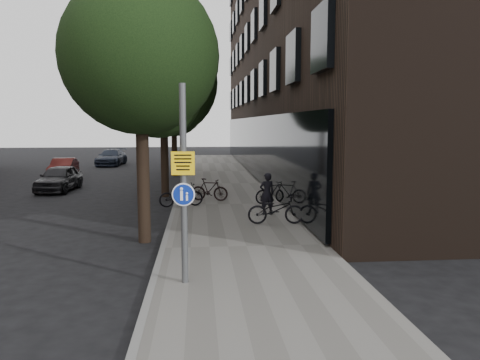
{
  "coord_description": "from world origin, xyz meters",
  "views": [
    {
      "loc": [
        -1.01,
        -8.96,
        3.42
      ],
      "look_at": [
        0.02,
        2.72,
        2.0
      ],
      "focal_mm": 35.0,
      "sensor_mm": 36.0,
      "label": 1
    }
  ],
  "objects": [
    {
      "name": "ground",
      "position": [
        0.0,
        0.0,
        0.0
      ],
      "size": [
        120.0,
        120.0,
        0.0
      ],
      "primitive_type": "plane",
      "color": "black",
      "rests_on": "ground"
    },
    {
      "name": "parked_bike_facade_near",
      "position": [
        1.51,
        6.05,
        0.61
      ],
      "size": [
        1.88,
        0.73,
        0.97
      ],
      "primitive_type": "imported",
      "rotation": [
        0.0,
        0.0,
        1.53
      ],
      "color": "black",
      "rests_on": "sidewalk"
    },
    {
      "name": "parked_car_mid",
      "position": [
        -9.6,
        21.46,
        0.61
      ],
      "size": [
        1.52,
        3.77,
        1.22
      ],
      "primitive_type": "imported",
      "rotation": [
        0.0,
        0.0,
        0.06
      ],
      "color": "#581C19",
      "rests_on": "ground"
    },
    {
      "name": "curb_edge",
      "position": [
        -2.0,
        10.0,
        0.07
      ],
      "size": [
        0.15,
        60.0,
        0.13
      ],
      "primitive_type": "cube",
      "color": "slate",
      "rests_on": "ground"
    },
    {
      "name": "street_tree_far",
      "position": [
        -2.53,
        22.14,
        5.11
      ],
      "size": [
        5.0,
        5.0,
        7.8
      ],
      "color": "black",
      "rests_on": "ground"
    },
    {
      "name": "parked_bike_curb_near",
      "position": [
        -1.73,
        9.6,
        0.58
      ],
      "size": [
        1.86,
        1.02,
        0.93
      ],
      "primitive_type": "imported",
      "rotation": [
        0.0,
        0.0,
        1.81
      ],
      "color": "black",
      "rests_on": "sidewalk"
    },
    {
      "name": "pedestrian",
      "position": [
        1.46,
        7.78,
        0.88
      ],
      "size": [
        0.6,
        0.45,
        1.52
      ],
      "primitive_type": "imported",
      "rotation": [
        0.0,
        0.0,
        3.3
      ],
      "color": "black",
      "rests_on": "sidewalk"
    },
    {
      "name": "sidewalk",
      "position": [
        0.25,
        10.0,
        0.06
      ],
      "size": [
        4.5,
        60.0,
        0.12
      ],
      "primitive_type": "cube",
      "color": "slate",
      "rests_on": "ground"
    },
    {
      "name": "parked_car_near",
      "position": [
        -8.1,
        15.33,
        0.66
      ],
      "size": [
        1.75,
        3.93,
        1.31
      ],
      "primitive_type": "imported",
      "rotation": [
        0.0,
        0.0,
        -0.05
      ],
      "color": "black",
      "rests_on": "ground"
    },
    {
      "name": "signpost",
      "position": [
        -1.32,
        0.56,
        2.19
      ],
      "size": [
        0.47,
        0.14,
        4.1
      ],
      "rotation": [
        0.0,
        0.0,
        -0.08
      ],
      "color": "#595B5E",
      "rests_on": "sidewalk"
    },
    {
      "name": "parked_bike_facade_far",
      "position": [
        2.0,
        10.04,
        0.58
      ],
      "size": [
        1.6,
        0.96,
        0.93
      ],
      "primitive_type": "imported",
      "rotation": [
        0.0,
        0.0,
        1.94
      ],
      "color": "black",
      "rests_on": "sidewalk"
    },
    {
      "name": "building_right_dark_brick",
      "position": [
        8.5,
        22.0,
        9.0
      ],
      "size": [
        12.0,
        40.0,
        18.0
      ],
      "primitive_type": "cube",
      "color": "black",
      "rests_on": "ground"
    },
    {
      "name": "parked_bike_curb_far",
      "position": [
        -0.57,
        10.91,
        0.6
      ],
      "size": [
        1.67,
        0.86,
        0.96
      ],
      "primitive_type": "imported",
      "rotation": [
        0.0,
        0.0,
        1.3
      ],
      "color": "black",
      "rests_on": "sidewalk"
    },
    {
      "name": "parked_car_far",
      "position": [
        -8.14,
        30.04,
        0.66
      ],
      "size": [
        2.15,
        4.64,
        1.31
      ],
      "primitive_type": "imported",
      "rotation": [
        0.0,
        0.0,
        -0.07
      ],
      "color": "#1C2332",
      "rests_on": "ground"
    },
    {
      "name": "street_tree_mid",
      "position": [
        -2.53,
        13.14,
        5.11
      ],
      "size": [
        5.0,
        5.0,
        7.8
      ],
      "color": "black",
      "rests_on": "ground"
    },
    {
      "name": "street_tree_near",
      "position": [
        -2.53,
        4.64,
        5.11
      ],
      "size": [
        4.4,
        4.4,
        7.5
      ],
      "color": "black",
      "rests_on": "ground"
    }
  ]
}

